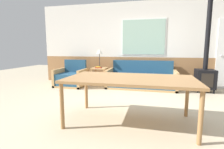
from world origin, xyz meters
TOP-DOWN VIEW (x-y plane):
  - ground_plane at (0.00, 0.00)m, footprint 16.00×16.00m
  - wall_back at (-0.00, 2.63)m, footprint 7.20×0.09m
  - couch at (-0.04, 2.10)m, footprint 2.08×0.87m
  - armchair at (-2.25, 1.84)m, footprint 0.92×0.79m
  - side_table at (-1.40, 2.16)m, footprint 0.47×0.47m
  - table_lamp at (-1.42, 2.25)m, footprint 0.20×0.20m
  - book_stack at (-1.42, 2.08)m, footprint 0.21×0.15m
  - dining_table at (-0.04, -0.49)m, footprint 2.03×1.08m
  - wood_stove at (1.72, 2.06)m, footprint 0.49×0.49m

SIDE VIEW (x-z plane):
  - ground_plane at x=0.00m, z-range 0.00..0.00m
  - couch at x=-0.04m, z-range -0.16..0.66m
  - armchair at x=-2.25m, z-range -0.16..0.67m
  - side_table at x=-1.40m, z-range 0.18..0.76m
  - wood_stove at x=1.72m, z-range -0.67..1.85m
  - book_stack at x=-1.42m, z-range 0.58..0.63m
  - dining_table at x=-0.04m, z-range 0.31..1.06m
  - table_lamp at x=-1.42m, z-range 0.78..1.38m
  - wall_back at x=0.00m, z-range 0.01..2.71m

